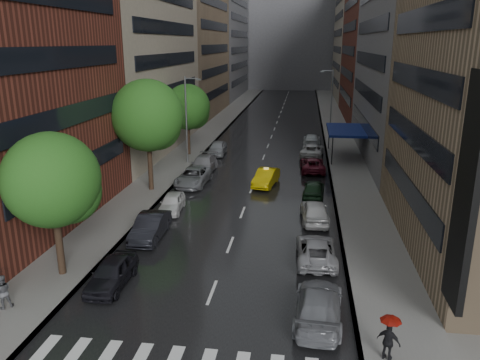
# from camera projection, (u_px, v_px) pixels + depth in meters

# --- Properties ---
(ground) EXTENTS (220.00, 220.00, 0.00)m
(ground) POSITION_uv_depth(u_px,v_px,m) (194.00, 339.00, 20.48)
(ground) COLOR gray
(ground) RESTS_ON ground
(road) EXTENTS (14.00, 140.00, 0.01)m
(road) POSITION_uv_depth(u_px,v_px,m) (273.00, 131.00, 67.97)
(road) COLOR black
(road) RESTS_ON ground
(sidewalk_left) EXTENTS (4.00, 140.00, 0.15)m
(sidewalk_left) POSITION_uv_depth(u_px,v_px,m) (213.00, 129.00, 69.14)
(sidewalk_left) COLOR gray
(sidewalk_left) RESTS_ON ground
(sidewalk_right) EXTENTS (4.00, 140.00, 0.15)m
(sidewalk_right) POSITION_uv_depth(u_px,v_px,m) (336.00, 133.00, 66.76)
(sidewalk_right) COLOR gray
(sidewalk_right) RESTS_ON ground
(buildings_left) EXTENTS (8.00, 108.00, 38.00)m
(buildings_left) POSITION_uv_depth(u_px,v_px,m) (185.00, 19.00, 73.77)
(buildings_left) COLOR maroon
(buildings_left) RESTS_ON ground
(buildings_right) EXTENTS (8.05, 109.10, 36.00)m
(buildings_right) POSITION_uv_depth(u_px,v_px,m) (382.00, 24.00, 68.10)
(buildings_right) COLOR #937A5B
(buildings_right) RESTS_ON ground
(building_far) EXTENTS (40.00, 14.00, 32.00)m
(building_far) POSITION_uv_depth(u_px,v_px,m) (292.00, 29.00, 128.03)
(building_far) COLOR slate
(building_far) RESTS_ON ground
(tree_near) EXTENTS (5.08, 5.08, 8.09)m
(tree_near) POSITION_uv_depth(u_px,v_px,m) (52.00, 180.00, 24.49)
(tree_near) COLOR #382619
(tree_near) RESTS_ON ground
(tree_mid) EXTENTS (6.04, 6.04, 9.63)m
(tree_mid) POSITION_uv_depth(u_px,v_px,m) (147.00, 116.00, 39.00)
(tree_mid) COLOR #382619
(tree_mid) RESTS_ON ground
(tree_far) EXTENTS (5.07, 5.07, 8.08)m
(tree_far) POSITION_uv_depth(u_px,v_px,m) (187.00, 107.00, 52.14)
(tree_far) COLOR #382619
(tree_far) RESTS_ON ground
(taxi) EXTENTS (2.33, 4.77, 1.50)m
(taxi) POSITION_uv_depth(u_px,v_px,m) (266.00, 177.00, 42.21)
(taxi) COLOR yellow
(taxi) RESTS_ON ground
(parked_cars_left) EXTENTS (2.71, 35.07, 1.59)m
(parked_cars_left) POSITION_uv_depth(u_px,v_px,m) (187.00, 184.00, 40.24)
(parked_cars_left) COLOR black
(parked_cars_left) RESTS_ON ground
(parked_cars_right) EXTENTS (2.87, 44.13, 1.61)m
(parked_cars_right) POSITION_uv_depth(u_px,v_px,m) (314.00, 185.00, 39.94)
(parked_cars_right) COLOR gray
(parked_cars_right) RESTS_ON ground
(ped_black_umbrella) EXTENTS (1.05, 1.03, 2.09)m
(ped_black_umbrella) POSITION_uv_depth(u_px,v_px,m) (1.00, 285.00, 22.28)
(ped_black_umbrella) COLOR #56565B
(ped_black_umbrella) RESTS_ON sidewalk_left
(ped_red_umbrella) EXTENTS (1.04, 0.82, 2.01)m
(ped_red_umbrella) POSITION_uv_depth(u_px,v_px,m) (389.00, 334.00, 18.60)
(ped_red_umbrella) COLOR black
(ped_red_umbrella) RESTS_ON sidewalk_right
(street_lamp_left) EXTENTS (1.74, 0.22, 9.00)m
(street_lamp_left) POSITION_uv_depth(u_px,v_px,m) (187.00, 118.00, 48.61)
(street_lamp_left) COLOR gray
(street_lamp_left) RESTS_ON sidewalk_left
(street_lamp_right) EXTENTS (1.74, 0.22, 9.00)m
(street_lamp_right) POSITION_uv_depth(u_px,v_px,m) (331.00, 103.00, 60.82)
(street_lamp_right) COLOR gray
(street_lamp_right) RESTS_ON sidewalk_right
(awning) EXTENTS (4.00, 8.00, 3.12)m
(awning) POSITION_uv_depth(u_px,v_px,m) (346.00, 130.00, 51.65)
(awning) COLOR navy
(awning) RESTS_ON sidewalk_right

